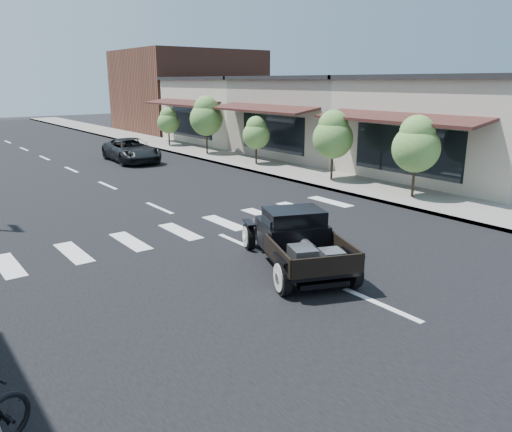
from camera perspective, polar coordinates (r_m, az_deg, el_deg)
ground at (r=12.57m, az=3.42°, el=-5.49°), size 120.00×120.00×0.00m
road at (r=25.51m, az=-19.01°, el=4.38°), size 14.00×80.00×0.02m
road_markings at (r=20.89m, az=-14.64°, el=2.45°), size 12.00×60.00×0.06m
sidewalk_right at (r=29.20m, az=-2.96°, el=6.60°), size 3.00×80.00×0.15m
storefront_near at (r=26.18m, az=23.52°, el=9.18°), size 10.00×9.00×4.50m
storefront_mid at (r=31.61m, az=9.08°, el=11.06°), size 10.00×9.00×4.50m
storefront_far at (r=38.40m, az=-0.80°, el=11.95°), size 10.00×9.00×4.50m
far_building_right at (r=47.03m, az=-7.74°, el=13.94°), size 11.00×10.00×7.00m
small_tree_a at (r=19.73m, az=17.73°, el=6.32°), size 1.78×1.78×2.97m
small_tree_b at (r=22.46m, az=8.74°, el=7.86°), size 1.78×1.78×2.96m
small_tree_c at (r=26.68m, az=0.02°, el=8.58°), size 1.45×1.45×2.41m
small_tree_d at (r=30.75m, az=-5.69°, el=10.22°), size 1.98×1.98×3.30m
small_tree_e at (r=35.08m, az=-9.96°, el=10.00°), size 1.48×1.48×2.47m
hotrod_pickup at (r=12.13m, az=4.61°, el=-2.64°), size 3.41×4.65×1.46m
second_car at (r=29.06m, az=-14.05°, el=7.28°), size 2.47×4.82×1.30m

